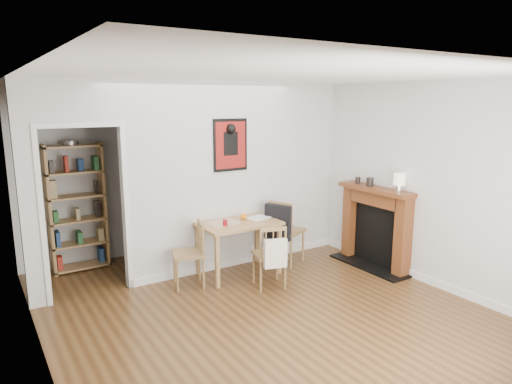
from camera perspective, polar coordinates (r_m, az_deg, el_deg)
ground at (r=5.45m, az=0.31°, el=-14.19°), size 5.20×5.20×0.00m
room_shell at (r=6.22m, az=-5.63°, el=1.57°), size 5.20×5.20×5.20m
dining_table at (r=6.21m, az=-2.20°, el=-4.57°), size 1.08×0.69×0.73m
chair_left at (r=5.92m, az=-8.47°, el=-7.73°), size 0.53×0.53×0.85m
chair_right at (r=6.67m, az=3.71°, el=-4.84°), size 0.67×0.63×0.95m
chair_front at (r=5.86m, az=1.70°, el=-7.87°), size 0.52×0.55×0.83m
bookshelf at (r=6.80m, az=-21.49°, el=-1.91°), size 0.75×0.30×1.78m
fireplace at (r=6.75m, az=14.76°, el=-3.92°), size 0.45×1.25×1.16m
red_glass at (r=6.01m, az=-3.87°, el=-3.86°), size 0.06×0.06×0.08m
orange_fruit at (r=6.30m, az=-1.60°, el=-3.09°), size 0.09×0.09×0.09m
placemat at (r=6.17m, az=-4.10°, el=-3.84°), size 0.45×0.35×0.00m
notebook at (r=6.38m, az=0.26°, el=-3.25°), size 0.35×0.29×0.02m
mantel_lamp at (r=6.34m, az=17.48°, el=1.40°), size 0.16×0.16×0.25m
ceramic_jar_a at (r=6.65m, az=14.06°, el=1.24°), size 0.10×0.10×0.12m
ceramic_jar_b at (r=6.83m, az=12.61°, el=1.46°), size 0.07×0.07×0.09m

